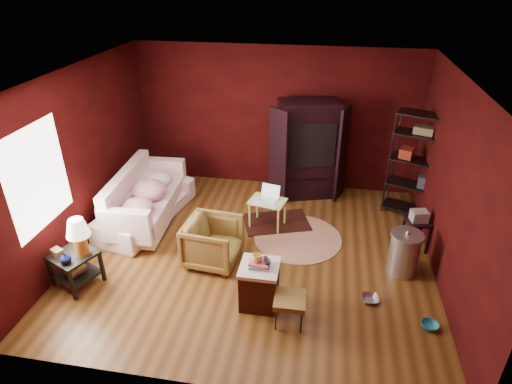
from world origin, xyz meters
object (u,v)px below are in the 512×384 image
(side_table, at_px, (76,246))
(laptop_desk, at_px, (268,203))
(armchair, at_px, (213,240))
(sofa, at_px, (145,200))
(wire_shelving, at_px, (419,162))
(tv_armoire, at_px, (308,148))
(hamper, at_px, (259,284))

(side_table, height_order, laptop_desk, side_table)
(armchair, distance_m, laptop_desk, 1.34)
(sofa, bearing_deg, wire_shelving, -66.97)
(side_table, xyz_separation_m, tv_armoire, (2.96, 3.24, 0.35))
(armchair, bearing_deg, side_table, 120.56)
(hamper, bearing_deg, wire_shelving, 50.05)
(armchair, bearing_deg, laptop_desk, -24.79)
(armchair, height_order, hamper, armchair)
(armchair, bearing_deg, sofa, 62.44)
(side_table, bearing_deg, laptop_desk, 39.30)
(wire_shelving, bearing_deg, side_table, -128.62)
(side_table, relative_size, hamper, 1.50)
(tv_armoire, relative_size, wire_shelving, 1.00)
(laptop_desk, bearing_deg, hamper, -71.74)
(tv_armoire, bearing_deg, hamper, -112.72)
(sofa, height_order, wire_shelving, wire_shelving)
(armchair, bearing_deg, wire_shelving, -52.27)
(sofa, distance_m, tv_armoire, 3.14)
(sofa, xyz_separation_m, wire_shelving, (4.67, 1.06, 0.63))
(armchair, relative_size, hamper, 1.10)
(tv_armoire, height_order, wire_shelving, wire_shelving)
(hamper, bearing_deg, sofa, 143.12)
(armchair, xyz_separation_m, wire_shelving, (3.19, 2.02, 0.65))
(armchair, height_order, tv_armoire, tv_armoire)
(sofa, xyz_separation_m, armchair, (1.48, -0.96, -0.02))
(side_table, height_order, wire_shelving, wire_shelving)
(hamper, height_order, tv_armoire, tv_armoire)
(laptop_desk, xyz_separation_m, tv_armoire, (0.57, 1.28, 0.53))
(wire_shelving, bearing_deg, tv_armoire, -170.43)
(laptop_desk, relative_size, tv_armoire, 0.39)
(armchair, xyz_separation_m, hamper, (0.85, -0.78, -0.07))
(tv_armoire, bearing_deg, sofa, -167.33)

